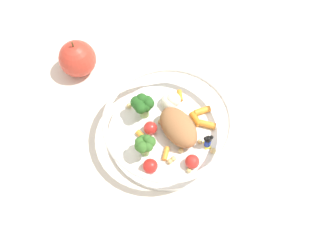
{
  "coord_description": "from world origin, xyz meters",
  "views": [
    {
      "loc": [
        0.15,
        0.3,
        0.66
      ],
      "look_at": [
        0.01,
        -0.0,
        0.03
      ],
      "focal_mm": 40.79,
      "sensor_mm": 36.0,
      "label": 1
    }
  ],
  "objects": [
    {
      "name": "food_container",
      "position": [
        0.01,
        -0.0,
        0.03
      ],
      "size": [
        0.24,
        0.24,
        0.07
      ],
      "color": "white",
      "rests_on": "ground_plane"
    },
    {
      "name": "ground_plane",
      "position": [
        0.0,
        0.0,
        0.0
      ],
      "size": [
        2.4,
        2.4,
        0.0
      ],
      "primitive_type": "plane",
      "color": "silver"
    },
    {
      "name": "loose_apple",
      "position": [
        0.11,
        -0.22,
        0.04
      ],
      "size": [
        0.08,
        0.08,
        0.09
      ],
      "color": "#BC3828",
      "rests_on": "ground_plane"
    }
  ]
}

